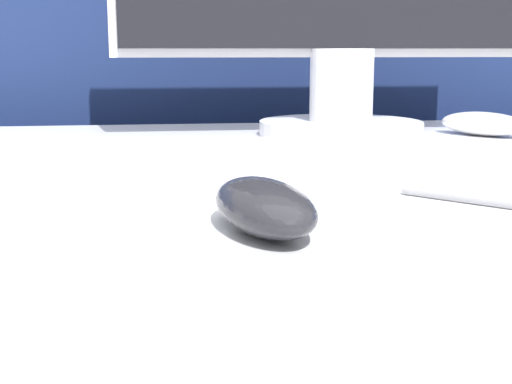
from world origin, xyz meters
TOP-DOWN VIEW (x-y plane):
  - partition_panel at (0.00, 0.70)m, footprint 5.00×0.03m
  - computer_mouse_near at (-0.07, -0.14)m, footprint 0.08×0.14m
  - keyboard at (-0.11, 0.11)m, footprint 0.37×0.18m
  - computer_mouse_far at (0.32, 0.35)m, footprint 0.12×0.14m
  - pen at (0.12, -0.09)m, footprint 0.11×0.12m

SIDE VIEW (x-z plane):
  - partition_panel at x=0.00m, z-range 0.00..1.06m
  - pen at x=0.12m, z-range 0.71..0.72m
  - keyboard at x=-0.11m, z-range 0.71..0.74m
  - computer_mouse_far at x=0.32m, z-range 0.71..0.75m
  - computer_mouse_near at x=-0.07m, z-range 0.71..0.75m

